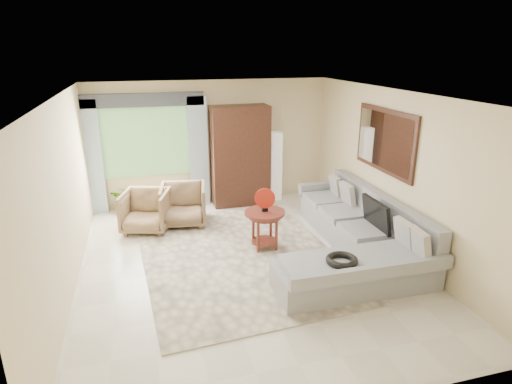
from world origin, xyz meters
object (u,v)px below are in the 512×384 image
object	(u,v)px
coffee_table	(265,229)
armchair_right	(183,205)
floor_lamp	(275,166)
sectional_sofa	(356,239)
potted_plant	(125,199)
armoire	(240,156)
armchair_left	(146,211)
tv_screen	(376,214)

from	to	relation	value
coffee_table	armchair_right	size ratio (longest dim) A/B	0.78
coffee_table	floor_lamp	xyz separation A→B (m)	(0.92, 2.33, 0.40)
sectional_sofa	coffee_table	world-z (taller)	sectional_sofa
potted_plant	armoire	distance (m)	2.52
sectional_sofa	potted_plant	world-z (taller)	sectional_sofa
sectional_sofa	armchair_right	xyz separation A→B (m)	(-2.55, 2.04, 0.11)
coffee_table	armchair_left	size ratio (longest dim) A/B	0.80
floor_lamp	sectional_sofa	bearing A→B (deg)	-81.67
coffee_table	armoire	xyz separation A→B (m)	(0.12, 2.27, 0.70)
armchair_left	armoire	bearing A→B (deg)	42.31
armchair_right	potted_plant	xyz separation A→B (m)	(-1.09, 0.95, -0.10)
armchair_right	armoire	distance (m)	1.70
tv_screen	coffee_table	bearing A→B (deg)	156.27
armchair_right	coffee_table	bearing A→B (deg)	-41.59
armchair_left	armoire	world-z (taller)	armoire
sectional_sofa	armchair_left	distance (m)	3.78
tv_screen	potted_plant	distance (m)	4.99
sectional_sofa	coffee_table	size ratio (longest dim) A/B	5.20
armchair_left	potted_plant	bearing A→B (deg)	126.78
tv_screen	coffee_table	world-z (taller)	tv_screen
tv_screen	armchair_right	bearing A→B (deg)	142.88
armchair_left	armchair_right	xyz separation A→B (m)	(0.70, 0.11, 0.01)
tv_screen	sectional_sofa	bearing A→B (deg)	161.32
armoire	armchair_right	bearing A→B (deg)	-146.88
armchair_left	armoire	size ratio (longest dim) A/B	0.39
sectional_sofa	armchair_right	size ratio (longest dim) A/B	4.05
sectional_sofa	coffee_table	distance (m)	1.50
armchair_right	armoire	xyz separation A→B (m)	(1.31, 0.86, 0.66)
armchair_right	floor_lamp	xyz separation A→B (m)	(2.11, 0.92, 0.36)
potted_plant	armoire	bearing A→B (deg)	-2.23
armchair_left	floor_lamp	xyz separation A→B (m)	(2.81, 1.03, 0.37)
coffee_table	armchair_right	world-z (taller)	armchair_right
tv_screen	coffee_table	distance (m)	1.81
floor_lamp	armoire	bearing A→B (deg)	-175.71
sectional_sofa	potted_plant	distance (m)	4.71
armchair_left	floor_lamp	bearing A→B (deg)	36.71
potted_plant	floor_lamp	bearing A→B (deg)	-0.60
armchair_left	potted_plant	xyz separation A→B (m)	(-0.39, 1.06, -0.09)
armoire	tv_screen	bearing A→B (deg)	-63.34
coffee_table	potted_plant	world-z (taller)	coffee_table
tv_screen	armchair_right	size ratio (longest dim) A/B	0.87
sectional_sofa	floor_lamp	bearing A→B (deg)	98.33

